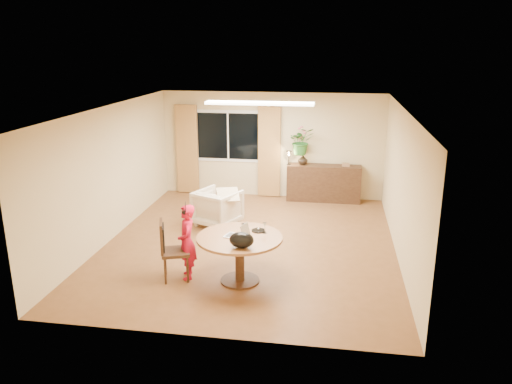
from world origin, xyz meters
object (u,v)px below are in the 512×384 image
dining_chair (176,250)px  child (187,242)px  sideboard (324,183)px  dining_table (240,246)px  armchair (218,208)px

dining_chair → child: 0.23m
dining_chair → sideboard: size_ratio=0.57×
dining_chair → dining_table: bearing=-15.5°
dining_table → sideboard: sideboard is taller
dining_table → armchair: bearing=110.8°
dining_chair → armchair: 2.60m
sideboard → dining_table: bearing=-104.7°
armchair → sideboard: 3.00m
dining_table → dining_chair: dining_chair is taller
child → sideboard: bearing=137.0°
dining_chair → armchair: (0.09, 2.59, -0.12)m
child → armchair: size_ratio=1.48×
dining_table → child: 0.88m
armchair → sideboard: size_ratio=0.47×
dining_table → child: (-0.88, 0.03, 0.01)m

